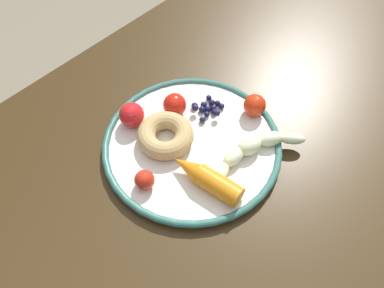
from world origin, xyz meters
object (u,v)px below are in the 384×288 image
object	(u,v)px
dining_table	(223,166)
carrot_orange	(205,177)
tomato_mid	(175,105)
tomato_near	(254,105)
banana	(253,149)
donut	(165,135)
tomato_far	(132,115)
plate	(192,145)
tomato_extra	(144,180)
blueberry_pile	(208,108)

from	to	relation	value
dining_table	carrot_orange	world-z (taller)	carrot_orange
tomato_mid	tomato_near	bearing A→B (deg)	133.46
banana	tomato_mid	bearing A→B (deg)	-80.32
donut	tomato_mid	size ratio (longest dim) A/B	2.30
banana	tomato_far	size ratio (longest dim) A/B	4.07
dining_table	plate	distance (m)	0.11
tomato_extra	donut	bearing A→B (deg)	-155.34
carrot_orange	donut	xyz separation A→B (m)	(-0.01, -0.10, -0.00)
plate	tomato_near	size ratio (longest dim) A/B	7.64
plate	banana	world-z (taller)	banana
banana	tomato_far	world-z (taller)	tomato_far
tomato_near	tomato_extra	bearing A→B (deg)	-7.48
dining_table	blueberry_pile	xyz separation A→B (m)	(-0.02, -0.06, 0.11)
blueberry_pile	carrot_orange	bearing A→B (deg)	40.44
plate	tomato_mid	xyz separation A→B (m)	(-0.03, -0.07, 0.02)
donut	tomato_near	size ratio (longest dim) A/B	2.40
tomato_near	tomato_far	xyz separation A→B (m)	(0.16, -0.14, 0.00)
tomato_near	tomato_far	size ratio (longest dim) A/B	0.91
tomato_near	tomato_extra	xyz separation A→B (m)	(0.23, -0.03, -0.00)
banana	donut	xyz separation A→B (m)	(0.08, -0.12, 0.00)
tomato_far	banana	bearing A→B (deg)	116.04
plate	tomato_far	world-z (taller)	tomato_far
banana	blueberry_pile	bearing A→B (deg)	-98.04
carrot_orange	tomato_far	distance (m)	0.17
plate	tomato_mid	world-z (taller)	tomato_mid
tomato_near	plate	bearing A→B (deg)	-14.12
plate	blueberry_pile	distance (m)	0.08
dining_table	carrot_orange	bearing A→B (deg)	19.68
plate	carrot_orange	xyz separation A→B (m)	(0.04, 0.07, 0.02)
plate	blueberry_pile	xyz separation A→B (m)	(-0.07, -0.03, 0.01)
banana	tomato_extra	size ratio (longest dim) A/B	5.56
tomato_far	blueberry_pile	bearing A→B (deg)	145.31
blueberry_pile	tomato_far	size ratio (longest dim) A/B	1.32
plate	donut	xyz separation A→B (m)	(0.03, -0.04, 0.02)
donut	tomato_far	size ratio (longest dim) A/B	2.18
banana	carrot_orange	size ratio (longest dim) A/B	1.38
donut	tomato_far	distance (m)	0.07
plate	donut	world-z (taller)	donut
plate	blueberry_pile	bearing A→B (deg)	-157.38
plate	carrot_orange	size ratio (longest dim) A/B	2.36
donut	tomato_far	bearing A→B (deg)	-80.08
tomato_mid	tomato_extra	size ratio (longest dim) A/B	1.29
tomato_far	tomato_extra	distance (m)	0.13
plate	tomato_near	distance (m)	0.13
tomato_far	tomato_extra	bearing A→B (deg)	56.73
dining_table	banana	xyz separation A→B (m)	(-0.00, 0.05, 0.11)
carrot_orange	tomato_near	distance (m)	0.17
tomato_near	tomato_extra	size ratio (longest dim) A/B	1.24
plate	tomato_extra	distance (m)	0.11
blueberry_pile	tomato_extra	xyz separation A→B (m)	(0.18, 0.03, 0.01)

